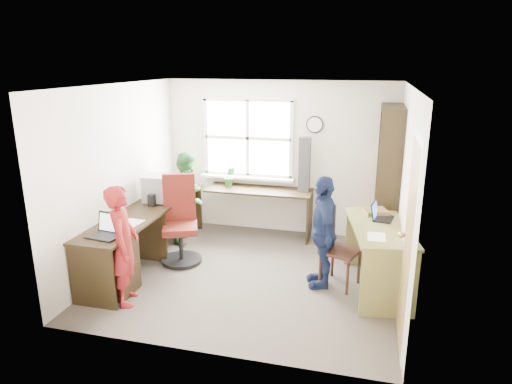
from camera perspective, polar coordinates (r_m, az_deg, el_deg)
room at (r=5.67m, az=-0.28°, el=1.20°), size 3.64×3.44×2.44m
l_desk at (r=6.04m, az=-13.46°, el=-5.94°), size 2.38×2.95×0.75m
right_desk at (r=5.65m, az=15.06°, el=-6.20°), size 0.88×1.49×0.81m
bookshelf at (r=6.61m, az=16.07°, el=0.80°), size 0.30×1.02×2.10m
swivel_chair at (r=6.34m, az=-9.44°, el=-4.06°), size 0.72×0.72×1.20m
wooden_chair at (r=5.67m, az=9.89°, el=-6.49°), size 0.53×0.53×0.96m
crt_monitor at (r=6.57m, az=-12.07°, el=0.44°), size 0.43×0.39×0.38m
laptop_left at (r=5.50m, az=-18.11°, el=-4.60°), size 0.40×0.34×0.25m
laptop_right at (r=5.80m, az=15.21°, el=-2.80°), size 0.30×0.34×0.21m
speaker_a at (r=6.41m, az=-12.90°, el=-1.03°), size 0.09×0.09×0.17m
speaker_b at (r=6.96m, az=-10.40°, el=0.48°), size 0.10×0.10×0.17m
cd_tower at (r=6.94m, az=6.08°, el=3.46°), size 0.17×0.15×0.84m
game_box at (r=5.99m, az=14.70°, el=-2.36°), size 0.35×0.35×0.06m
paper_a at (r=5.82m, az=-15.48°, el=-3.81°), size 0.26×0.35×0.00m
paper_b at (r=5.22m, az=14.84°, el=-5.45°), size 0.20×0.28×0.00m
potted_plant at (r=7.21m, az=-3.31°, el=1.92°), size 0.21×0.18×0.32m
person_red at (r=5.33m, az=-16.26°, el=-6.45°), size 0.50×0.59×1.39m
person_green at (r=6.98m, az=-8.38°, el=-0.60°), size 0.56×0.70×1.38m
person_navy at (r=5.57m, az=8.35°, el=-4.93°), size 0.53×0.87×1.39m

